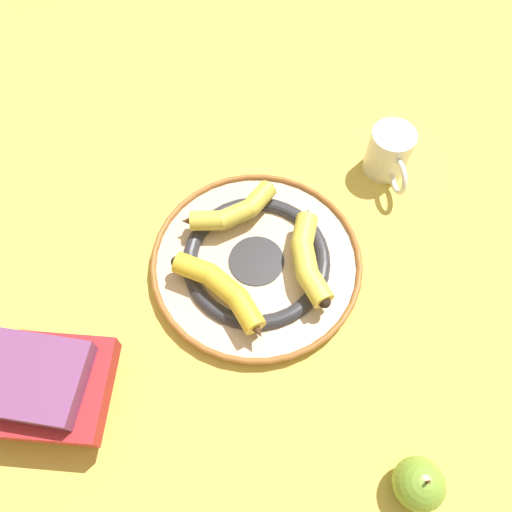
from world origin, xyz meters
The scene contains 8 objects.
ground_plane centered at (0.00, 0.00, 0.00)m, with size 2.80×2.80×0.00m, color gold.
decorative_bowl centered at (0.00, 0.03, 0.02)m, with size 0.38×0.38×0.04m.
banana_a centered at (0.00, 0.12, 0.05)m, with size 0.19×0.06×0.04m.
banana_b centered at (0.07, -0.02, 0.06)m, with size 0.10×0.19×0.04m.
banana_c centered at (-0.08, 0.00, 0.06)m, with size 0.10×0.20×0.04m.
book_stack centered at (-0.39, -0.01, 0.06)m, with size 0.25×0.24×0.12m.
coffee_mug centered at (0.33, 0.10, 0.05)m, with size 0.08×0.13×0.10m.
apple centered at (0.03, -0.40, 0.04)m, with size 0.07×0.07×0.09m.
Camera 1 is at (-0.19, -0.32, 0.81)m, focal length 35.00 mm.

